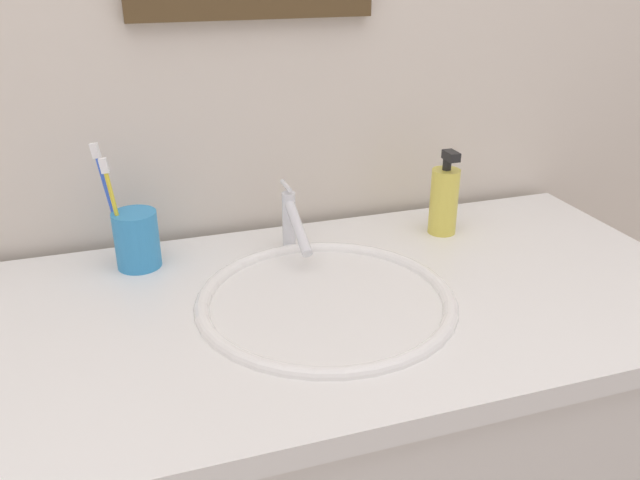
# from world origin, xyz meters

# --- Properties ---
(tiled_wall_back) EXTENTS (2.49, 0.04, 2.40)m
(tiled_wall_back) POSITION_xyz_m (0.00, 0.34, 1.20)
(tiled_wall_back) COLOR beige
(tiled_wall_back) RESTS_ON ground
(sink_basin) EXTENTS (0.40, 0.40, 0.13)m
(sink_basin) POSITION_xyz_m (0.03, -0.01, 0.82)
(sink_basin) COLOR white
(sink_basin) RESTS_ON vanity_counter
(faucet) EXTENTS (0.02, 0.16, 0.12)m
(faucet) POSITION_xyz_m (0.03, 0.18, 0.92)
(faucet) COLOR silver
(faucet) RESTS_ON sink_basin
(toothbrush_cup) EXTENTS (0.07, 0.07, 0.10)m
(toothbrush_cup) POSITION_xyz_m (-0.24, 0.21, 0.91)
(toothbrush_cup) COLOR #338CCC
(toothbrush_cup) RESTS_ON vanity_counter
(toothbrush_blue) EXTENTS (0.04, 0.02, 0.21)m
(toothbrush_blue) POSITION_xyz_m (-0.27, 0.22, 0.99)
(toothbrush_blue) COLOR blue
(toothbrush_blue) RESTS_ON toothbrush_cup
(toothbrush_yellow) EXTENTS (0.03, 0.01, 0.19)m
(toothbrush_yellow) POSITION_xyz_m (-0.26, 0.20, 0.98)
(toothbrush_yellow) COLOR yellow
(toothbrush_yellow) RESTS_ON toothbrush_cup
(soap_dispenser) EXTENTS (0.05, 0.06, 0.16)m
(soap_dispenser) POSITION_xyz_m (0.32, 0.17, 0.93)
(soap_dispenser) COLOR #DBCC4C
(soap_dispenser) RESTS_ON vanity_counter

